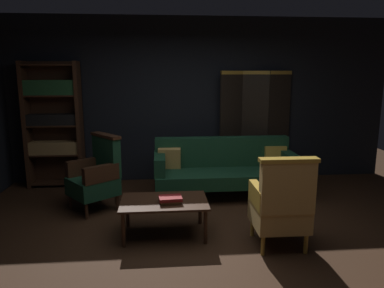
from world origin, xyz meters
TOP-DOWN VIEW (x-y plane):
  - ground_plane at (0.00, 0.00)m, footprint 10.00×10.00m
  - back_wall at (0.00, 2.45)m, footprint 7.20×0.10m
  - folding_screen at (1.23, 2.27)m, footprint 1.28×0.24m
  - bookshelf at (-2.15, 2.19)m, footprint 0.90×0.32m
  - velvet_couch at (0.55, 1.45)m, footprint 2.12×0.78m
  - coffee_table at (-0.38, 0.14)m, footprint 1.00×0.64m
  - armchair_gilt_accent at (0.86, -0.28)m, footprint 0.60×0.58m
  - armchair_wing_left at (-1.30, 1.05)m, footprint 0.81×0.81m
  - book_tan_leather at (-0.31, 0.06)m, footprint 0.23×0.16m
  - book_red_leather at (-0.31, 0.06)m, footprint 0.27×0.21m

SIDE VIEW (x-z plane):
  - ground_plane at x=0.00m, z-range 0.00..0.00m
  - coffee_table at x=-0.38m, z-range 0.16..0.58m
  - book_tan_leather at x=-0.31m, z-range 0.42..0.46m
  - velvet_couch at x=0.55m, z-range 0.01..0.89m
  - book_red_leather at x=-0.31m, z-range 0.46..0.49m
  - armchair_gilt_accent at x=0.86m, z-range -0.03..1.01m
  - armchair_wing_left at x=-1.30m, z-range -0.03..1.01m
  - folding_screen at x=1.23m, z-range 0.04..1.94m
  - bookshelf at x=-2.15m, z-range 0.06..2.11m
  - back_wall at x=0.00m, z-range 0.00..2.80m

